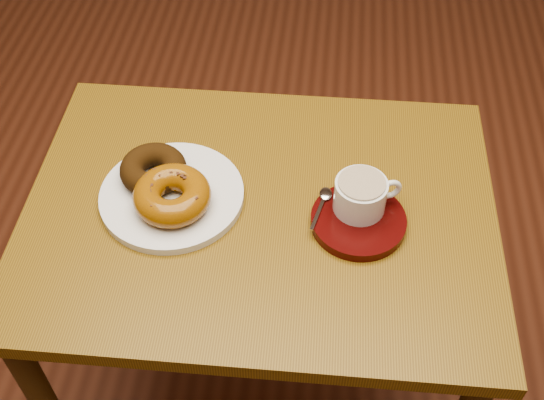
# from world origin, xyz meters

# --- Properties ---
(cafe_table) EXTENTS (0.77, 0.58, 0.71)m
(cafe_table) POSITION_xyz_m (-0.15, 0.34, 0.60)
(cafe_table) COLOR brown
(cafe_table) RESTS_ON ground
(donut_plate) EXTENTS (0.29, 0.29, 0.01)m
(donut_plate) POSITION_xyz_m (-0.29, 0.34, 0.72)
(donut_plate) COLOR silver
(donut_plate) RESTS_ON cafe_table
(donut_cinnamon) EXTENTS (0.11, 0.11, 0.04)m
(donut_cinnamon) POSITION_xyz_m (-0.33, 0.37, 0.75)
(donut_cinnamon) COLOR #321D0A
(donut_cinnamon) RESTS_ON donut_plate
(donut_caramel) EXTENTS (0.14, 0.14, 0.05)m
(donut_caramel) POSITION_xyz_m (-0.28, 0.32, 0.75)
(donut_caramel) COLOR #87510E
(donut_caramel) RESTS_ON donut_plate
(saucer) EXTENTS (0.20, 0.20, 0.02)m
(saucer) POSITION_xyz_m (0.01, 0.32, 0.72)
(saucer) COLOR #370807
(saucer) RESTS_ON cafe_table
(coffee_cup) EXTENTS (0.11, 0.08, 0.06)m
(coffee_cup) POSITION_xyz_m (0.01, 0.34, 0.76)
(coffee_cup) COLOR silver
(coffee_cup) RESTS_ON saucer
(teaspoon) EXTENTS (0.03, 0.09, 0.01)m
(teaspoon) POSITION_xyz_m (-0.05, 0.35, 0.73)
(teaspoon) COLOR silver
(teaspoon) RESTS_ON saucer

